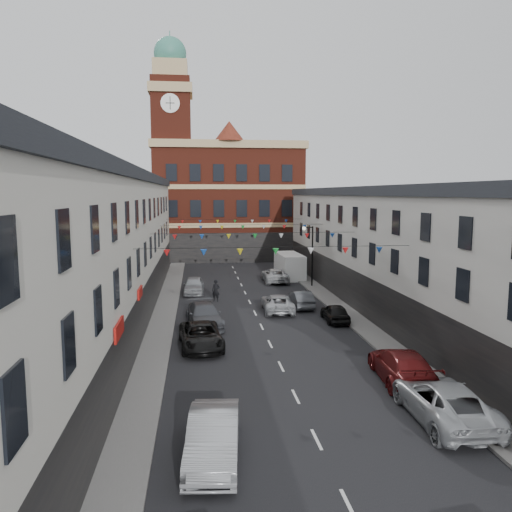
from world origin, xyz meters
name	(u,v)px	position (x,y,z in m)	size (l,w,h in m)	color
ground	(262,327)	(0.00, 0.00, 0.00)	(160.00, 160.00, 0.00)	black
pavement_left	(163,321)	(-6.90, 2.00, 0.07)	(1.80, 64.00, 0.15)	#605E5B
pavement_right	(350,316)	(6.90, 2.00, 0.07)	(1.80, 64.00, 0.15)	#605E5B
terrace_left	(86,251)	(-11.78, 1.00, 5.35)	(8.40, 56.00, 10.70)	beige
terrace_right	(421,253)	(11.78, 1.00, 4.85)	(8.40, 56.00, 9.70)	silver
civic_building	(227,201)	(0.00, 37.95, 8.14)	(20.60, 13.30, 18.50)	maroon
clock_tower	(172,150)	(-7.50, 35.00, 14.93)	(5.60, 5.60, 30.00)	maroon
distant_hill	(199,215)	(-4.00, 62.00, 5.00)	(40.00, 14.00, 10.00)	#304F25
street_lamp	(310,248)	(6.55, 14.00, 3.90)	(1.10, 0.36, 6.00)	black
car_left_b	(213,437)	(-3.89, -16.93, 0.81)	(1.72, 4.95, 1.63)	#999BA1
car_left_c	(201,336)	(-4.21, -4.25, 0.73)	(2.43, 5.27, 1.46)	black
car_left_d	(204,315)	(-3.93, 0.63, 0.78)	(2.19, 5.40, 1.57)	#46484E
car_left_e	(194,285)	(-4.71, 12.18, 0.77)	(1.82, 4.53, 1.54)	#95989D
car_right_b	(444,401)	(5.50, -15.04, 0.82)	(2.71, 5.87, 1.63)	#9FA3A7
car_right_c	(402,366)	(5.50, -10.87, 0.82)	(2.30, 5.65, 1.64)	#5B1213
car_right_d	(335,313)	(5.43, 0.81, 0.65)	(1.54, 3.83, 1.30)	black
car_right_e	(301,299)	(3.95, 5.52, 0.69)	(1.45, 4.17, 1.37)	#484A4F
car_right_f	(275,275)	(3.60, 17.15, 0.73)	(2.41, 5.23, 1.45)	#BCBEC1
moving_car	(277,303)	(1.80, 4.33, 0.69)	(2.27, 4.93, 1.37)	#B0B4B8
white_van	(289,266)	(5.60, 19.62, 1.32)	(2.30, 5.97, 2.64)	white
pedestrian	(216,291)	(-2.83, 8.55, 0.94)	(0.69, 0.45, 1.88)	black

